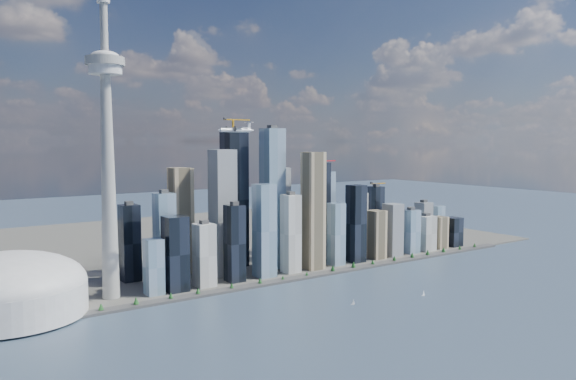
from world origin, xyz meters
TOP-DOWN VIEW (x-y plane):
  - ground at (0.00, 0.00)m, footprint 4000.00×4000.00m
  - seawall at (0.00, 250.00)m, footprint 1100.00×22.00m
  - land at (0.00, 700.00)m, footprint 1400.00×900.00m
  - shoreline_trees at (0.00, 250.00)m, footprint 960.53×7.20m
  - skyscraper_cluster at (59.61, 336.81)m, footprint 736.00×142.00m
  - needle_tower at (-300.00, 310.00)m, footprint 56.00×56.00m
  - dome_stadium at (-440.00, 300.00)m, footprint 200.00×200.00m
  - airplane at (-141.70, 204.87)m, footprint 64.09×56.72m
  - sailboat_west at (-17.30, 81.17)m, footprint 6.12×3.72m
  - sailboat_east at (104.58, 55.44)m, footprint 6.60×1.79m

SIDE VIEW (x-z plane):
  - ground at x=0.00m, z-range 0.00..0.00m
  - land at x=0.00m, z-range 0.00..3.00m
  - seawall at x=0.00m, z-range 0.00..4.00m
  - sailboat_west at x=-17.30m, z-range -1.57..7.17m
  - sailboat_east at x=104.58m, z-range -1.65..7.56m
  - shoreline_trees at x=0.00m, z-range 4.38..13.18m
  - dome_stadium at x=-440.00m, z-range -3.56..82.44m
  - skyscraper_cluster at x=59.61m, z-range -52.59..227.11m
  - needle_tower at x=-300.00m, z-range -39.41..511.09m
  - airplane at x=-141.70m, z-range 247.98..263.60m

